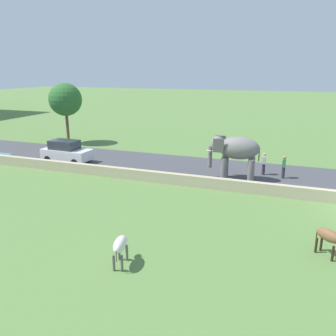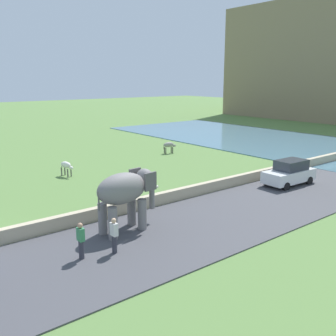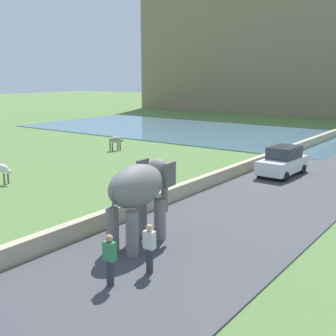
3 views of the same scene
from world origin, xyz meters
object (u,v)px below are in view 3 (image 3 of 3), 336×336
at_px(cow_white, 1,169).
at_px(cow_grey, 115,140).
at_px(elephant, 140,190).
at_px(person_trailing, 110,259).
at_px(car_white, 283,161).
at_px(person_beside_elephant, 149,248).

bearing_deg(cow_white, cow_grey, 100.92).
bearing_deg(cow_white, elephant, -10.48).
distance_m(elephant, person_trailing, 3.62).
bearing_deg(car_white, person_trailing, -85.13).
relative_size(elephant, cow_white, 2.48).
bearing_deg(person_beside_elephant, elephant, 135.85).
bearing_deg(elephant, car_white, 89.91).
xyz_separation_m(elephant, cow_grey, (-14.37, 14.13, -1.20)).
xyz_separation_m(person_trailing, car_white, (-1.41, 16.58, 0.03)).
height_order(person_beside_elephant, cow_white, person_beside_elephant).
bearing_deg(elephant, cow_white, 169.52).
height_order(car_white, cow_grey, car_white).
bearing_deg(elephant, person_trailing, -65.25).
bearing_deg(cow_white, person_beside_elephant, -16.05).
distance_m(cow_grey, cow_white, 12.12).
height_order(cow_grey, cow_white, same).
xyz_separation_m(person_trailing, cow_white, (-13.51, 5.35, -0.04)).
xyz_separation_m(cow_grey, cow_white, (2.29, -11.90, 0.00)).
xyz_separation_m(person_beside_elephant, car_white, (-1.79, 15.23, 0.03)).
relative_size(car_white, cow_grey, 2.86).
distance_m(person_trailing, car_white, 16.64).
distance_m(elephant, cow_grey, 20.19).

